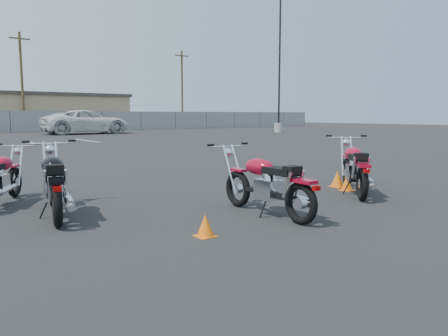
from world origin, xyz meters
TOP-DOWN VIEW (x-y plane):
  - ground at (0.00, 0.00)m, footprint 120.00×120.00m
  - motorcycle_front_red at (-2.63, 3.06)m, footprint 1.36×1.88m
  - motorcycle_second_black at (-2.14, 1.67)m, footprint 0.99×2.19m
  - motorcycle_third_red at (0.41, -0.19)m, footprint 0.81×2.11m
  - motorcycle_rear_red at (2.96, 0.11)m, footprint 1.81×1.87m
  - training_cone_near at (3.13, 0.41)m, footprint 0.25×0.25m
  - training_cone_far at (3.34, 0.80)m, footprint 0.28×0.28m
  - training_cone_extra at (-1.00, -0.59)m, footprint 0.23×0.23m
  - light_pole_east at (22.15, 21.72)m, footprint 0.80×0.70m
  - tan_building_east at (10.00, 44.00)m, footprint 14.40×9.40m
  - utility_pole_c at (6.00, 39.00)m, footprint 1.80×0.24m
  - utility_pole_d at (24.00, 40.00)m, footprint 1.80×0.24m
  - white_van at (8.21, 28.78)m, footprint 3.15×7.70m

SIDE VIEW (x-z plane):
  - ground at x=0.00m, z-range 0.00..0.00m
  - training_cone_extra at x=-1.00m, z-range 0.00..0.28m
  - training_cone_near at x=3.13m, z-range 0.00..0.30m
  - training_cone_far at x=3.34m, z-range 0.00..0.34m
  - motorcycle_front_red at x=-2.63m, z-range -0.04..0.93m
  - motorcycle_third_red at x=0.41m, z-range -0.05..0.98m
  - motorcycle_rear_red at x=2.96m, z-range -0.05..1.03m
  - motorcycle_second_black at x=-2.14m, z-range -0.05..1.03m
  - white_van at x=8.21m, z-range 0.00..2.91m
  - tan_building_east at x=10.00m, z-range 0.01..3.71m
  - light_pole_east at x=22.15m, z-range -2.65..8.79m
  - utility_pole_c at x=6.00m, z-range 0.19..9.19m
  - utility_pole_d at x=24.00m, z-range 0.19..9.19m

